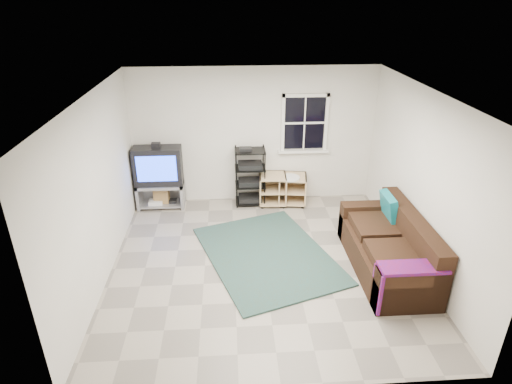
{
  "coord_description": "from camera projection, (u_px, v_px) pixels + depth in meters",
  "views": [
    {
      "loc": [
        -0.48,
        -5.45,
        3.81
      ],
      "look_at": [
        -0.09,
        0.4,
        1.03
      ],
      "focal_mm": 30.0,
      "sensor_mm": 36.0,
      "label": 1
    }
  ],
  "objects": [
    {
      "name": "shag_rug",
      "position": [
        267.0,
        255.0,
        6.77
      ],
      "size": [
        2.46,
        2.87,
        0.03
      ],
      "primitive_type": "cube",
      "rotation": [
        0.0,
        0.0,
        0.33
      ],
      "color": "#332516",
      "rests_on": "ground"
    },
    {
      "name": "room",
      "position": [
        304.0,
        127.0,
        8.05
      ],
      "size": [
        4.6,
        4.62,
        4.6
      ],
      "color": "gray",
      "rests_on": "ground"
    },
    {
      "name": "paper_bag",
      "position": [
        162.0,
        196.0,
        8.25
      ],
      "size": [
        0.3,
        0.2,
        0.4
      ],
      "primitive_type": "cube",
      "rotation": [
        0.0,
        0.0,
        -0.08
      ],
      "color": "olive",
      "rests_on": "ground"
    },
    {
      "name": "sofa",
      "position": [
        390.0,
        249.0,
        6.32
      ],
      "size": [
        0.93,
        2.09,
        0.96
      ],
      "color": "black",
      "rests_on": "ground"
    },
    {
      "name": "side_table_right",
      "position": [
        292.0,
        187.0,
        8.33
      ],
      "size": [
        0.59,
        0.59,
        0.6
      ],
      "rotation": [
        0.0,
        0.0,
        -0.16
      ],
      "color": "tan",
      "rests_on": "ground"
    },
    {
      "name": "tv_unit",
      "position": [
        159.0,
        172.0,
        8.02
      ],
      "size": [
        0.88,
        0.44,
        1.29
      ],
      "color": "gray",
      "rests_on": "ground"
    },
    {
      "name": "av_rack",
      "position": [
        250.0,
        180.0,
        8.23
      ],
      "size": [
        0.57,
        0.42,
        1.15
      ],
      "color": "black",
      "rests_on": "ground"
    },
    {
      "name": "side_table_left",
      "position": [
        272.0,
        188.0,
        8.33
      ],
      "size": [
        0.53,
        0.53,
        0.6
      ],
      "rotation": [
        0.0,
        0.0,
        -0.05
      ],
      "color": "tan",
      "rests_on": "ground"
    }
  ]
}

